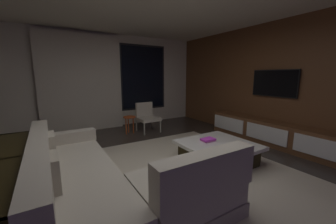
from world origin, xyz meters
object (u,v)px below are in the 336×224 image
Objects in this scene: sectional_couch at (103,183)px; console_table_behind_couch at (3,192)px; mounted_tv at (274,83)px; media_console at (273,134)px; book_stack_on_coffee_table at (208,140)px; accent_chair_near_window at (147,116)px; coffee_table at (218,153)px; side_stool at (129,120)px.

sectional_couch is 0.93m from console_table_behind_couch.
sectional_couch is 4.05m from mounted_tv.
sectional_couch is at bearing -177.17° from media_console.
book_stack_on_coffee_table is 2.18m from mounted_tv.
accent_chair_near_window is 0.37× the size of console_table_behind_couch.
coffee_table is 2.52× the size of side_stool.
media_console is (3.71, 0.18, -0.04)m from sectional_couch.
sectional_couch is 10.10× the size of book_stack_on_coffee_table.
console_table_behind_couch is at bearing -131.35° from side_stool.
accent_chair_near_window is at bearing 126.72° from media_console.
accent_chair_near_window is 1.70× the size of side_stool.
coffee_table is (2.00, 0.16, -0.10)m from sectional_couch.
sectional_couch is 3.01m from side_stool.
side_stool is at bearing 104.68° from coffee_table.
sectional_couch is 3.26m from accent_chair_near_window.
coffee_table is 2.93m from console_table_behind_couch.
accent_chair_near_window is at bearing 92.32° from book_stack_on_coffee_table.
media_console is (1.71, 0.02, 0.06)m from coffee_table.
coffee_table is 0.55× the size of console_table_behind_couch.
accent_chair_near_window is 0.51m from side_stool.
sectional_couch is 2.01m from coffee_table.
media_console is (2.37, -2.51, -0.12)m from side_stool.
media_console is at bearing -132.43° from mounted_tv.
book_stack_on_coffee_table is 0.32× the size of accent_chair_near_window.
media_console is at bearing 2.83° from sectional_couch.
mounted_tv is (2.55, -2.31, 0.98)m from side_stool.
side_stool is 3.45m from media_console.
side_stool is 3.41m from console_table_behind_couch.
accent_chair_near_window reaches higher than media_console.
book_stack_on_coffee_table is 2.35m from accent_chair_near_window.
accent_chair_near_window is (1.84, 2.69, 0.14)m from sectional_couch.
sectional_couch reaches higher than side_stool.
side_stool reaches higher than book_stack_on_coffee_table.
book_stack_on_coffee_table is at bearing 4.27° from console_table_behind_couch.
console_table_behind_couch is (-2.92, -0.03, 0.23)m from coffee_table.
sectional_couch is 1.97m from book_stack_on_coffee_table.
mounted_tv is at bearing 5.60° from sectional_couch.
book_stack_on_coffee_table is 0.12× the size of console_table_behind_couch.
coffee_table is 1.49× the size of accent_chair_near_window.
console_table_behind_couch is (-2.85, -0.21, 0.03)m from book_stack_on_coffee_table.
side_stool is at bearing 48.65° from console_table_behind_couch.
coffee_table is 0.37× the size of media_console.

